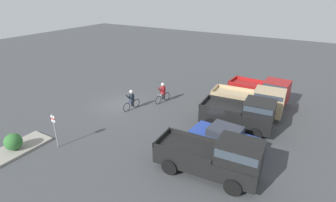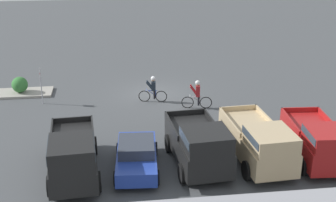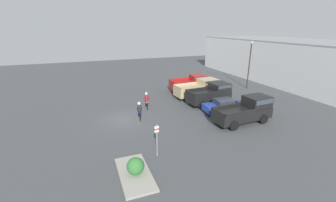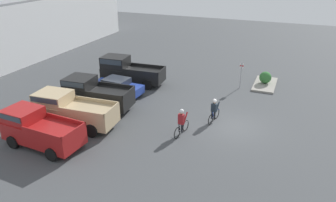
{
  "view_description": "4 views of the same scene",
  "coord_description": "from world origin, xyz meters",
  "px_view_note": "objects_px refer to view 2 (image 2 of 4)",
  "views": [
    {
      "loc": [
        15.45,
        13.81,
        9.19
      ],
      "look_at": [
        -0.3,
        4.42,
        1.2
      ],
      "focal_mm": 28.0,
      "sensor_mm": 36.0,
      "label": 1
    },
    {
      "loc": [
        2.77,
        28.49,
        10.61
      ],
      "look_at": [
        -0.3,
        4.42,
        1.2
      ],
      "focal_mm": 50.0,
      "sensor_mm": 36.0,
      "label": 2
    },
    {
      "loc": [
        19.79,
        -3.3,
        8.41
      ],
      "look_at": [
        -0.3,
        4.42,
        1.2
      ],
      "focal_mm": 24.0,
      "sensor_mm": 36.0,
      "label": 3
    },
    {
      "loc": [
        -19.32,
        -3.29,
        10.29
      ],
      "look_at": [
        -0.3,
        4.42,
        1.2
      ],
      "focal_mm": 35.0,
      "sensor_mm": 36.0,
      "label": 4
    }
  ],
  "objects_px": {
    "pickup_truck_1": "(259,141)",
    "fire_lane_sign": "(41,82)",
    "shrub": "(20,85)",
    "cyclist_1": "(197,94)",
    "cyclist_0": "(153,88)",
    "pickup_truck_0": "(318,141)",
    "pickup_truck_3": "(73,155)",
    "sedan_0": "(137,155)",
    "pickup_truck_2": "(199,144)"
  },
  "relations": [
    {
      "from": "sedan_0",
      "to": "fire_lane_sign",
      "type": "xyz_separation_m",
      "value": [
        5.25,
        -8.93,
        0.68
      ]
    },
    {
      "from": "pickup_truck_3",
      "to": "shrub",
      "type": "height_order",
      "value": "pickup_truck_3"
    },
    {
      "from": "pickup_truck_3",
      "to": "cyclist_0",
      "type": "distance_m",
      "value": 9.94
    },
    {
      "from": "pickup_truck_3",
      "to": "fire_lane_sign",
      "type": "bearing_deg",
      "value": -75.25
    },
    {
      "from": "cyclist_1",
      "to": "pickup_truck_1",
      "type": "bearing_deg",
      "value": 102.14
    },
    {
      "from": "pickup_truck_1",
      "to": "fire_lane_sign",
      "type": "distance_m",
      "value": 14.17
    },
    {
      "from": "pickup_truck_0",
      "to": "pickup_truck_1",
      "type": "height_order",
      "value": "pickup_truck_1"
    },
    {
      "from": "pickup_truck_0",
      "to": "sedan_0",
      "type": "relative_size",
      "value": 1.14
    },
    {
      "from": "pickup_truck_1",
      "to": "fire_lane_sign",
      "type": "height_order",
      "value": "fire_lane_sign"
    },
    {
      "from": "shrub",
      "to": "pickup_truck_1",
      "type": "bearing_deg",
      "value": 138.8
    },
    {
      "from": "fire_lane_sign",
      "to": "sedan_0",
      "type": "bearing_deg",
      "value": 120.46
    },
    {
      "from": "pickup_truck_2",
      "to": "fire_lane_sign",
      "type": "distance_m",
      "value": 12.19
    },
    {
      "from": "sedan_0",
      "to": "pickup_truck_3",
      "type": "bearing_deg",
      "value": 10.42
    },
    {
      "from": "pickup_truck_1",
      "to": "cyclist_0",
      "type": "relative_size",
      "value": 3.09
    },
    {
      "from": "sedan_0",
      "to": "pickup_truck_3",
      "type": "height_order",
      "value": "pickup_truck_3"
    },
    {
      "from": "pickup_truck_0",
      "to": "fire_lane_sign",
      "type": "height_order",
      "value": "fire_lane_sign"
    },
    {
      "from": "pickup_truck_0",
      "to": "sedan_0",
      "type": "height_order",
      "value": "pickup_truck_0"
    },
    {
      "from": "pickup_truck_1",
      "to": "shrub",
      "type": "height_order",
      "value": "pickup_truck_1"
    },
    {
      "from": "pickup_truck_2",
      "to": "fire_lane_sign",
      "type": "xyz_separation_m",
      "value": [
        8.08,
        -9.13,
        0.19
      ]
    },
    {
      "from": "pickup_truck_3",
      "to": "cyclist_1",
      "type": "bearing_deg",
      "value": -132.33
    },
    {
      "from": "pickup_truck_1",
      "to": "sedan_0",
      "type": "xyz_separation_m",
      "value": [
        5.62,
        -0.15,
        -0.43
      ]
    },
    {
      "from": "pickup_truck_0",
      "to": "pickup_truck_3",
      "type": "distance_m",
      "value": 11.15
    },
    {
      "from": "fire_lane_sign",
      "to": "shrub",
      "type": "relative_size",
      "value": 2.24
    },
    {
      "from": "cyclist_1",
      "to": "shrub",
      "type": "bearing_deg",
      "value": -19.02
    },
    {
      "from": "cyclist_0",
      "to": "pickup_truck_1",
      "type": "bearing_deg",
      "value": 115.32
    },
    {
      "from": "cyclist_1",
      "to": "shrub",
      "type": "relative_size",
      "value": 1.78
    },
    {
      "from": "pickup_truck_0",
      "to": "pickup_truck_1",
      "type": "bearing_deg",
      "value": -3.87
    },
    {
      "from": "pickup_truck_2",
      "to": "pickup_truck_3",
      "type": "distance_m",
      "value": 5.6
    },
    {
      "from": "fire_lane_sign",
      "to": "shrub",
      "type": "bearing_deg",
      "value": -48.81
    },
    {
      "from": "sedan_0",
      "to": "cyclist_1",
      "type": "xyz_separation_m",
      "value": [
        -4.08,
        -7.01,
        0.2
      ]
    },
    {
      "from": "fire_lane_sign",
      "to": "shrub",
      "type": "height_order",
      "value": "fire_lane_sign"
    },
    {
      "from": "pickup_truck_0",
      "to": "pickup_truck_2",
      "type": "xyz_separation_m",
      "value": [
        5.55,
        -0.14,
        0.09
      ]
    },
    {
      "from": "pickup_truck_1",
      "to": "fire_lane_sign",
      "type": "relative_size",
      "value": 2.39
    },
    {
      "from": "pickup_truck_0",
      "to": "cyclist_0",
      "type": "relative_size",
      "value": 2.78
    },
    {
      "from": "pickup_truck_1",
      "to": "pickup_truck_2",
      "type": "relative_size",
      "value": 1.1
    },
    {
      "from": "pickup_truck_1",
      "to": "cyclist_0",
      "type": "xyz_separation_m",
      "value": [
        4.06,
        -8.59,
        -0.29
      ]
    },
    {
      "from": "cyclist_0",
      "to": "pickup_truck_3",
      "type": "bearing_deg",
      "value": 64.17
    },
    {
      "from": "pickup_truck_0",
      "to": "cyclist_1",
      "type": "bearing_deg",
      "value": -59.72
    },
    {
      "from": "shrub",
      "to": "pickup_truck_3",
      "type": "bearing_deg",
      "value": 110.01
    },
    {
      "from": "pickup_truck_3",
      "to": "shrub",
      "type": "bearing_deg",
      "value": -69.99
    },
    {
      "from": "cyclist_0",
      "to": "fire_lane_sign",
      "type": "relative_size",
      "value": 0.77
    },
    {
      "from": "pickup_truck_2",
      "to": "cyclist_0",
      "type": "bearing_deg",
      "value": -81.66
    },
    {
      "from": "cyclist_0",
      "to": "shrub",
      "type": "relative_size",
      "value": 1.72
    },
    {
      "from": "pickup_truck_1",
      "to": "sedan_0",
      "type": "distance_m",
      "value": 5.64
    },
    {
      "from": "pickup_truck_0",
      "to": "pickup_truck_2",
      "type": "bearing_deg",
      "value": -1.46
    },
    {
      "from": "pickup_truck_0",
      "to": "pickup_truck_3",
      "type": "xyz_separation_m",
      "value": [
        11.14,
        0.17,
        0.1
      ]
    },
    {
      "from": "cyclist_1",
      "to": "fire_lane_sign",
      "type": "xyz_separation_m",
      "value": [
        9.34,
        -1.92,
        0.48
      ]
    },
    {
      "from": "cyclist_1",
      "to": "cyclist_0",
      "type": "bearing_deg",
      "value": -29.39
    },
    {
      "from": "cyclist_1",
      "to": "fire_lane_sign",
      "type": "relative_size",
      "value": 0.8
    },
    {
      "from": "cyclist_1",
      "to": "fire_lane_sign",
      "type": "bearing_deg",
      "value": -11.6
    }
  ]
}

